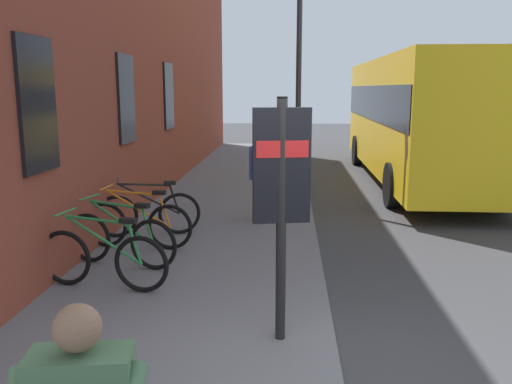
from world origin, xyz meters
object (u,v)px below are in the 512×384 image
object	(u,v)px
bicycle_under_window	(103,259)
transit_info_sign	(282,182)
bicycle_by_door	(138,224)
city_bus	(417,113)
bicycle_beside_lamp	(149,213)
street_lamp	(299,49)
pedestrian_by_facade	(259,168)
bicycle_mid_rack	(121,239)

from	to	relation	value
bicycle_under_window	transit_info_sign	size ratio (longest dim) A/B	0.73
bicycle_by_door	city_bus	distance (m)	9.31
bicycle_beside_lamp	transit_info_sign	size ratio (longest dim) A/B	0.72
bicycle_under_window	bicycle_beside_lamp	distance (m)	2.47
bicycle_under_window	transit_info_sign	world-z (taller)	transit_info_sign
bicycle_under_window	street_lamp	xyz separation A→B (m)	(5.97, -2.49, 2.93)
bicycle_by_door	city_bus	world-z (taller)	city_bus
bicycle_beside_lamp	city_bus	world-z (taller)	city_bus
city_bus	pedestrian_by_facade	world-z (taller)	city_bus
city_bus	transit_info_sign	bearing A→B (deg)	160.52
bicycle_under_window	bicycle_by_door	world-z (taller)	same
bicycle_by_door	bicycle_beside_lamp	xyz separation A→B (m)	(0.73, 0.02, 0.00)
bicycle_beside_lamp	city_bus	distance (m)	8.77
bicycle_by_door	transit_info_sign	size ratio (longest dim) A/B	0.74
bicycle_mid_rack	street_lamp	xyz separation A→B (m)	(5.09, -2.54, 2.93)
bicycle_under_window	transit_info_sign	distance (m)	2.81
city_bus	bicycle_by_door	bearing A→B (deg)	140.60
bicycle_beside_lamp	city_bus	bearing A→B (deg)	-42.58
bicycle_under_window	bicycle_mid_rack	distance (m)	0.88
transit_info_sign	city_bus	distance (m)	10.68
bicycle_under_window	street_lamp	size ratio (longest dim) A/B	0.31
city_bus	bicycle_beside_lamp	bearing A→B (deg)	137.42
bicycle_under_window	city_bus	bearing A→B (deg)	-33.20
bicycle_mid_rack	bicycle_under_window	bearing A→B (deg)	-176.64
bicycle_under_window	pedestrian_by_facade	xyz separation A→B (m)	(3.64, -1.73, 0.62)
transit_info_sign	street_lamp	size ratio (longest dim) A/B	0.42
bicycle_under_window	transit_info_sign	bearing A→B (deg)	-118.71
bicycle_under_window	pedestrian_by_facade	size ratio (longest dim) A/B	1.06
bicycle_by_door	bicycle_beside_lamp	world-z (taller)	same
bicycle_mid_rack	city_bus	world-z (taller)	city_bus
bicycle_beside_lamp	pedestrian_by_facade	distance (m)	2.24
bicycle_by_door	pedestrian_by_facade	world-z (taller)	pedestrian_by_facade
city_bus	street_lamp	world-z (taller)	street_lamp
bicycle_by_door	street_lamp	world-z (taller)	street_lamp
bicycle_by_door	street_lamp	size ratio (longest dim) A/B	0.31
transit_info_sign	street_lamp	bearing A→B (deg)	-2.07
street_lamp	bicycle_beside_lamp	bearing A→B (deg)	143.84
bicycle_mid_rack	pedestrian_by_facade	world-z (taller)	pedestrian_by_facade
bicycle_mid_rack	city_bus	distance (m)	9.98
street_lamp	pedestrian_by_facade	bearing A→B (deg)	161.99
bicycle_mid_rack	street_lamp	world-z (taller)	street_lamp
bicycle_beside_lamp	city_bus	size ratio (longest dim) A/B	0.16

